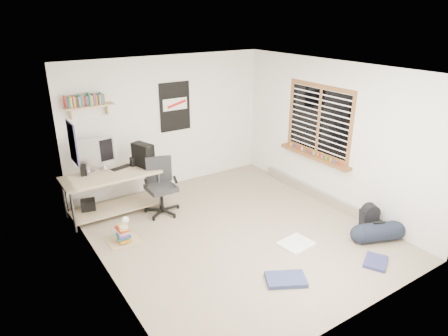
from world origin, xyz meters
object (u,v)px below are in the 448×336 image
backpack (369,220)px  duffel_bag (378,233)px  desk (113,194)px  office_chair (161,187)px  book_stack (123,233)px

backpack → duffel_bag: bearing=-92.2°
desk → duffel_bag: desk is taller
backpack → duffel_bag: duffel_bag is taller
office_chair → backpack: office_chair is taller
desk → office_chair: 0.82m
book_stack → desk: bearing=78.3°
office_chair → book_stack: 1.08m
backpack → duffel_bag: 0.28m
desk → duffel_bag: (3.00, -3.04, -0.22)m
office_chair → duffel_bag: 3.50m
desk → office_chair: bearing=-41.5°
office_chair → desk: bearing=166.3°
desk → office_chair: office_chair is taller
backpack → book_stack: (-3.31, 1.83, -0.05)m
duffel_bag → backpack: bearing=87.4°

